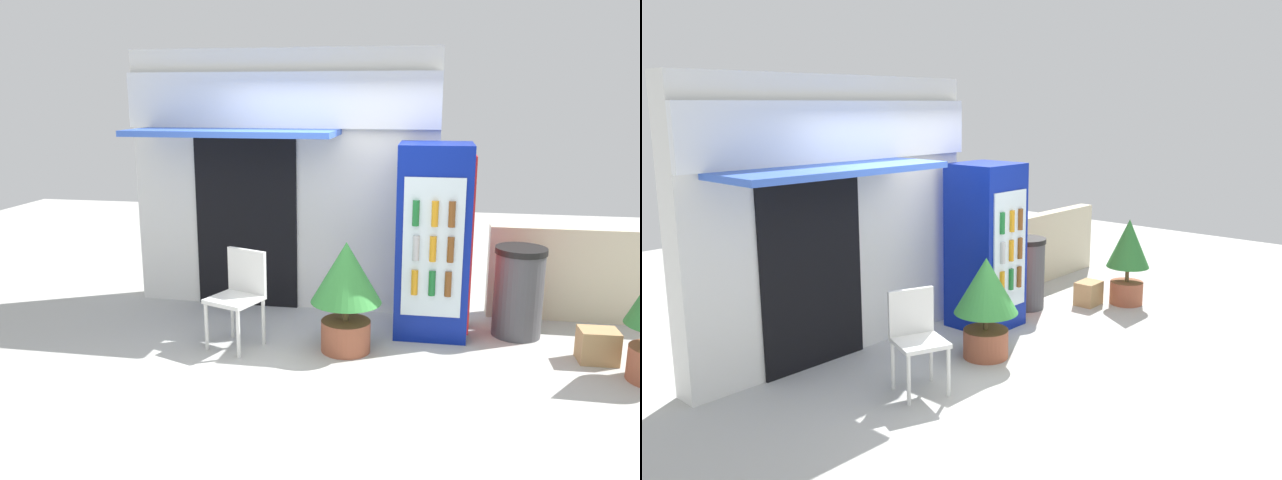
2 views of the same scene
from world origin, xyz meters
TOP-DOWN VIEW (x-y plane):
  - ground at (0.00, 0.00)m, footprint 16.00×16.00m
  - storefront_building at (-0.71, 1.64)m, footprint 3.38×1.12m
  - drink_cooler at (0.97, 1.02)m, footprint 0.72×0.74m
  - plastic_chair at (-0.83, 0.36)m, footprint 0.56×0.56m
  - potted_plant_near_shop at (0.19, 0.38)m, footprint 0.66×0.66m
  - potted_plant_curbside at (2.82, 0.19)m, footprint 0.55×0.55m
  - trash_bin at (1.81, 1.08)m, footprint 0.50×0.50m
  - stone_boundary_wall at (2.89, 1.67)m, footprint 2.66×0.20m
  - cardboard_box at (2.45, 0.53)m, footprint 0.34×0.27m

SIDE VIEW (x-z plane):
  - ground at x=0.00m, z-range 0.00..0.00m
  - cardboard_box at x=2.45m, z-range 0.00..0.30m
  - trash_bin at x=1.81m, z-range 0.00..0.91m
  - stone_boundary_wall at x=2.89m, z-range 0.00..1.00m
  - plastic_chair at x=-0.83m, z-range 0.08..1.00m
  - potted_plant_near_shop at x=0.19m, z-range 0.11..1.16m
  - potted_plant_curbside at x=2.82m, z-range 0.10..1.22m
  - drink_cooler at x=0.97m, z-range 0.00..1.90m
  - storefront_building at x=-0.71m, z-range 0.05..2.89m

